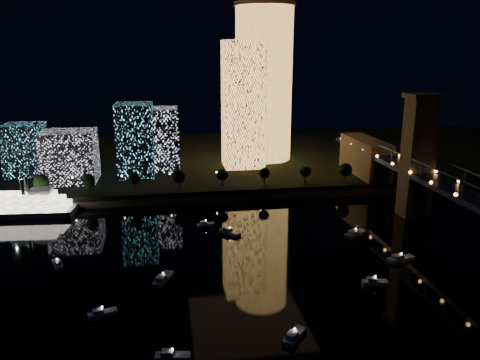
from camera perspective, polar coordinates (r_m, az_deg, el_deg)
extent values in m
plane|color=black|center=(141.49, 6.37, -12.36)|extent=(520.00, 520.00, 0.00)
cube|color=black|center=(289.61, -1.89, 2.76)|extent=(420.00, 160.00, 5.00)
cube|color=#6B5E4C|center=(215.22, 0.69, -1.97)|extent=(420.00, 6.00, 3.00)
cylinder|color=#FFAF51|center=(270.98, 2.91, 11.47)|extent=(32.00, 32.00, 84.67)
cylinder|color=#6B5E4C|center=(271.53, 3.04, 20.63)|extent=(34.00, 34.00, 2.00)
cube|color=#FFAF51|center=(252.55, 0.35, 9.14)|extent=(20.91, 20.91, 66.52)
cube|color=silver|center=(252.51, -10.49, 4.96)|extent=(26.27, 22.23, 32.33)
cube|color=#58CCEF|center=(242.39, -12.62, 4.86)|extent=(17.97, 23.37, 35.95)
cube|color=silver|center=(239.16, -20.00, 2.74)|extent=(24.39, 22.17, 24.39)
cube|color=#58CCEF|center=(261.42, -24.73, 3.42)|extent=(18.41, 20.25, 25.77)
cube|color=#6B5E4C|center=(201.78, 20.85, 2.44)|extent=(11.00, 9.00, 48.00)
cube|color=#6B5E4C|center=(198.15, 21.54, 9.50)|extent=(13.00, 11.00, 2.00)
cube|color=#6B5E4C|center=(247.92, 14.97, 2.22)|extent=(12.00, 40.00, 23.00)
cube|color=#162148|center=(168.64, 25.56, -1.34)|extent=(0.50, 0.50, 7.00)
cube|color=#162148|center=(188.09, 21.52, 0.71)|extent=(0.50, 0.50, 7.00)
cube|color=#162148|center=(208.49, 18.26, 2.36)|extent=(0.50, 0.50, 7.00)
sphere|color=orange|center=(195.80, 20.05, 0.88)|extent=(1.20, 1.20, 1.20)
sphere|color=orange|center=(235.08, 14.85, 3.60)|extent=(1.20, 1.20, 1.20)
cube|color=silver|center=(216.03, -26.04, -3.58)|extent=(51.48, 15.40, 2.54)
cube|color=white|center=(215.32, -26.12, -2.97)|extent=(47.19, 14.03, 2.33)
cube|color=white|center=(214.67, -26.19, -2.38)|extent=(42.89, 12.66, 2.33)
cube|color=white|center=(214.03, -26.26, -1.79)|extent=(36.48, 11.13, 2.33)
cube|color=silver|center=(209.11, -23.10, -1.22)|extent=(8.91, 6.96, 1.90)
cylinder|color=black|center=(208.72, -24.99, -0.80)|extent=(1.48, 1.48, 6.34)
cylinder|color=black|center=(212.54, -24.61, -0.49)|extent=(1.48, 1.48, 6.34)
cube|color=silver|center=(183.15, -4.16, -5.47)|extent=(7.02, 3.55, 1.20)
cube|color=silver|center=(182.49, -4.47, -5.19)|extent=(2.67, 2.21, 1.00)
sphere|color=white|center=(182.45, -4.18, -4.88)|extent=(0.36, 0.36, 0.36)
cube|color=silver|center=(144.99, 16.14, -11.93)|extent=(7.56, 3.21, 1.20)
cube|color=silver|center=(144.17, 15.75, -11.57)|extent=(2.78, 2.20, 1.00)
sphere|color=white|center=(144.10, 16.20, -11.22)|extent=(0.36, 0.36, 0.36)
cube|color=silver|center=(160.93, -21.36, -9.59)|extent=(4.92, 7.63, 1.20)
cube|color=silver|center=(159.50, -21.32, -9.38)|extent=(2.72, 3.08, 1.00)
sphere|color=white|center=(160.14, -21.43, -8.94)|extent=(0.36, 0.36, 0.36)
cube|color=silver|center=(175.19, -1.23, -6.42)|extent=(7.53, 8.29, 1.20)
cube|color=silver|center=(175.59, -1.54, -5.99)|extent=(3.61, 3.71, 1.00)
sphere|color=white|center=(174.45, -1.23, -5.81)|extent=(0.36, 0.36, 0.36)
cube|color=silver|center=(162.71, 19.04, -9.08)|extent=(9.65, 4.96, 1.20)
cube|color=silver|center=(161.42, 18.69, -8.82)|extent=(3.69, 3.07, 1.00)
sphere|color=white|center=(161.92, 19.10, -8.43)|extent=(0.36, 0.36, 0.36)
cube|color=silver|center=(117.32, 6.65, -18.39)|extent=(7.41, 7.91, 1.20)
cube|color=silver|center=(115.78, 6.39, -18.23)|extent=(3.51, 3.57, 1.00)
sphere|color=white|center=(116.22, 6.69, -17.57)|extent=(0.36, 0.36, 0.36)
cube|color=silver|center=(143.33, -9.32, -11.82)|extent=(6.70, 9.57, 1.20)
cube|color=silver|center=(141.74, -9.59, -11.66)|extent=(3.57, 3.95, 1.00)
sphere|color=white|center=(142.43, -9.36, -11.11)|extent=(0.36, 0.36, 0.36)
cube|color=silver|center=(129.77, -16.39, -15.38)|extent=(7.70, 4.60, 1.20)
cube|color=silver|center=(129.07, -16.92, -15.04)|extent=(3.05, 2.64, 1.00)
sphere|color=white|center=(128.78, -16.46, -14.61)|extent=(0.36, 0.36, 0.36)
cube|color=silver|center=(179.33, 13.92, -6.37)|extent=(9.94, 7.59, 1.20)
cube|color=silver|center=(177.83, 13.65, -6.16)|extent=(4.20, 3.89, 1.00)
sphere|color=white|center=(178.61, 13.96, -5.77)|extent=(0.36, 0.36, 0.36)
cube|color=silver|center=(111.22, -8.20, -20.57)|extent=(8.11, 3.64, 1.20)
cube|color=silver|center=(110.74, -8.86, -20.08)|extent=(3.01, 2.42, 1.00)
sphere|color=white|center=(110.06, -8.24, -19.72)|extent=(0.36, 0.36, 0.36)
cylinder|color=black|center=(223.61, -22.97, -1.09)|extent=(0.70, 0.70, 4.00)
sphere|color=black|center=(222.72, -23.07, -0.22)|extent=(6.88, 6.88, 6.88)
cylinder|color=black|center=(219.51, -17.91, -0.89)|extent=(0.70, 0.70, 4.00)
sphere|color=black|center=(218.60, -17.99, -0.01)|extent=(5.70, 5.70, 5.70)
cylinder|color=black|center=(217.17, -12.70, -0.68)|extent=(0.70, 0.70, 4.00)
sphere|color=black|center=(216.25, -12.76, 0.21)|extent=(5.20, 5.20, 5.20)
cylinder|color=black|center=(216.66, -7.42, -0.47)|extent=(0.70, 0.70, 4.00)
sphere|color=black|center=(215.74, -7.45, 0.43)|extent=(6.08, 6.08, 6.08)
cylinder|color=black|center=(218.00, -2.16, -0.25)|extent=(0.70, 0.70, 4.00)
sphere|color=black|center=(217.08, -2.17, 0.64)|extent=(5.47, 5.47, 5.47)
cylinder|color=black|center=(221.14, 2.99, -0.03)|extent=(0.70, 0.70, 4.00)
sphere|color=black|center=(220.24, 3.00, 0.85)|extent=(5.16, 5.16, 5.16)
cylinder|color=black|center=(226.01, 7.96, 0.18)|extent=(0.70, 0.70, 4.00)
sphere|color=black|center=(225.13, 7.99, 1.04)|extent=(5.38, 5.38, 5.38)
cylinder|color=black|center=(232.51, 12.68, 0.38)|extent=(0.70, 0.70, 4.00)
sphere|color=black|center=(231.66, 12.73, 1.21)|extent=(6.58, 6.58, 6.58)
cylinder|color=black|center=(231.72, -25.04, -0.64)|extent=(0.24, 0.24, 5.00)
sphere|color=#FFCC7F|center=(231.03, -25.12, 0.03)|extent=(0.70, 0.70, 0.70)
cylinder|color=black|center=(226.48, -19.70, -0.43)|extent=(0.24, 0.24, 5.00)
sphere|color=#FFCC7F|center=(225.78, -19.76, 0.26)|extent=(0.70, 0.70, 0.70)
cylinder|color=black|center=(223.30, -14.15, -0.20)|extent=(0.24, 0.24, 5.00)
sphere|color=#FFCC7F|center=(222.59, -14.20, 0.49)|extent=(0.70, 0.70, 0.70)
cylinder|color=black|center=(222.27, -8.51, 0.03)|extent=(0.24, 0.24, 5.00)
sphere|color=#FFCC7F|center=(221.55, -8.53, 0.73)|extent=(0.70, 0.70, 0.70)
cylinder|color=black|center=(223.40, -2.86, 0.26)|extent=(0.24, 0.24, 5.00)
sphere|color=#FFCC7F|center=(222.69, -2.87, 0.96)|extent=(0.70, 0.70, 0.70)
cylinder|color=black|center=(226.68, 2.68, 0.49)|extent=(0.24, 0.24, 5.00)
sphere|color=#FFCC7F|center=(225.98, 2.69, 1.17)|extent=(0.70, 0.70, 0.70)
cylinder|color=black|center=(232.00, 8.01, 0.70)|extent=(0.24, 0.24, 5.00)
sphere|color=#FFCC7F|center=(231.32, 8.03, 1.37)|extent=(0.70, 0.70, 0.70)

